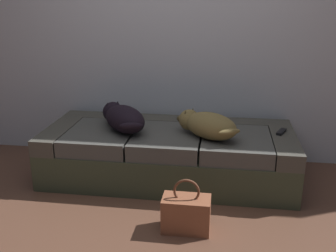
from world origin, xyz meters
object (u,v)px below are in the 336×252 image
(dog_tan, at_px, (207,125))
(tv_remote, at_px, (281,132))
(couch, at_px, (169,154))
(dog_dark, at_px, (123,118))
(handbag, at_px, (186,213))

(dog_tan, distance_m, tv_remote, 0.64)
(couch, distance_m, dog_dark, 0.50)
(dog_dark, xyz_separation_m, tv_remote, (1.31, 0.12, -0.10))
(handbag, bearing_deg, dog_dark, 129.76)
(dog_tan, xyz_separation_m, handbag, (-0.09, -0.66, -0.41))
(dog_dark, distance_m, tv_remote, 1.31)
(dog_dark, distance_m, handbag, 1.04)
(dog_tan, bearing_deg, dog_dark, 174.00)
(couch, bearing_deg, tv_remote, 3.22)
(couch, relative_size, dog_dark, 3.78)
(dog_tan, height_order, tv_remote, dog_tan)
(dog_tan, height_order, handbag, dog_tan)
(tv_remote, xyz_separation_m, handbag, (-0.69, -0.85, -0.32))
(tv_remote, distance_m, handbag, 1.14)
(dog_dark, relative_size, tv_remote, 3.68)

